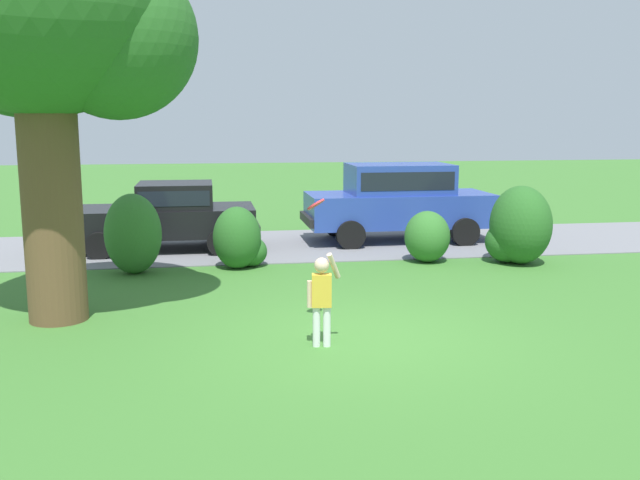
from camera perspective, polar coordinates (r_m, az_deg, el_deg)
The scene contains 11 objects.
ground_plane at distance 10.02m, azimuth 3.11°, elevation -7.76°, with size 80.00×80.00×0.00m, color #3D752D.
driveway_strip at distance 17.09m, azimuth -1.99°, elevation -0.39°, with size 28.00×4.40×0.02m, color slate.
oak_tree_large at distance 11.31m, azimuth -20.92°, elevation 16.02°, with size 4.08×3.91×6.23m.
shrub_near_tree at distance 14.30m, azimuth -14.82°, elevation 0.48°, with size 1.11×1.02×1.58m.
shrub_centre_left at distance 14.47m, azimuth -6.48°, elevation -0.04°, with size 1.11×0.98×1.27m.
shrub_centre at distance 15.17m, azimuth 8.63°, elevation 0.27°, with size 0.96×0.99×1.09m.
shrub_centre_right at distance 15.39m, azimuth 15.64°, elevation 0.88°, with size 1.30×1.44×1.64m.
parked_sedan at distance 16.72m, azimuth -12.26°, elevation 2.08°, with size 4.41×2.12×1.56m.
parked_suv at distance 17.61m, azimuth 6.35°, elevation 3.37°, with size 4.71×2.12×1.92m.
child_thrower at distance 9.39m, azimuth 0.14°, elevation -4.39°, with size 0.46×0.24×1.29m.
frisbee at distance 10.06m, azimuth -0.33°, elevation 2.89°, with size 0.29×0.28×0.23m.
Camera 1 is at (-2.00, -9.34, 3.01)m, focal length 39.74 mm.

